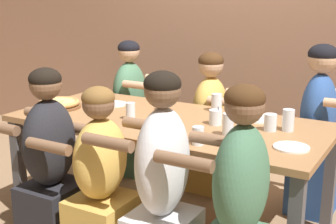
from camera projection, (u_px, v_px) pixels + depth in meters
ground_plane at (168, 223)px, 3.27m from camera, size 18.00×18.00×0.00m
dining_table at (168, 130)px, 3.10m from camera, size 2.08×0.95×0.75m
pizza_board_main at (59, 104)px, 3.37m from camera, size 0.31×0.31×0.06m
empty_plate_a at (291, 147)px, 2.51m from camera, size 0.19×0.19×0.02m
empty_plate_b at (114, 104)px, 3.47m from camera, size 0.18×0.18×0.02m
empty_plate_c at (258, 119)px, 3.07m from camera, size 0.21×0.21×0.02m
cocktail_glass_blue at (215, 118)px, 2.95m from camera, size 0.08×0.08×0.12m
drinking_glass_a at (270, 124)px, 2.82m from camera, size 0.08×0.08×0.10m
drinking_glass_b at (288, 121)px, 2.81m from camera, size 0.07×0.07×0.13m
drinking_glass_c at (228, 126)px, 2.71m from camera, size 0.07×0.07×0.13m
drinking_glass_d at (130, 112)px, 3.06m from camera, size 0.06×0.06×0.11m
drinking_glass_e at (217, 104)px, 3.27m from camera, size 0.08×0.08×0.13m
drinking_glass_f at (243, 133)px, 2.61m from camera, size 0.07×0.07×0.11m
drinking_glass_g at (198, 137)px, 2.56m from camera, size 0.07×0.07×0.10m
drinking_glass_h at (165, 103)px, 3.28m from camera, size 0.06×0.06×0.13m
diner_near_midleft at (51, 175)px, 2.74m from camera, size 0.51×0.40×1.16m
diner_far_center at (210, 128)px, 3.73m from camera, size 0.51×0.40×1.12m
diner_far_right at (317, 137)px, 3.31m from camera, size 0.51×0.40×1.23m
diner_near_center at (101, 193)px, 2.57m from camera, size 0.51×0.40×1.09m
diner_near_midright at (162, 199)px, 2.37m from camera, size 0.51×0.40×1.21m
diner_far_left at (130, 113)px, 4.10m from camera, size 0.51×0.40×1.17m
diner_near_right at (239, 221)px, 2.17m from camera, size 0.51×0.40×1.19m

